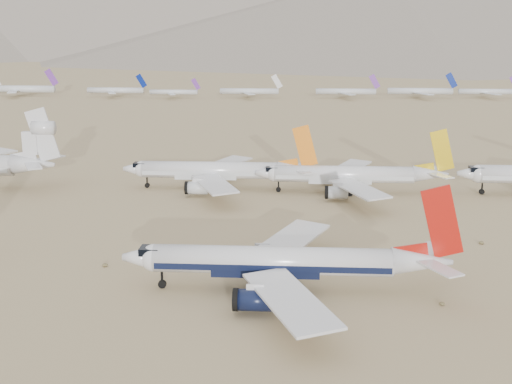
% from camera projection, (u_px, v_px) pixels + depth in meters
% --- Properties ---
extents(ground, '(7000.00, 7000.00, 0.00)m').
position_uv_depth(ground, '(278.00, 305.00, 95.26)').
color(ground, '#8C7651').
rests_on(ground, ground).
extents(main_airliner, '(49.78, 48.62, 17.57)m').
position_uv_depth(main_airliner, '(287.00, 262.00, 99.41)').
color(main_airliner, silver).
rests_on(main_airliner, ground).
extents(row2_gold_tail, '(46.71, 45.68, 16.63)m').
position_uv_depth(row2_gold_tail, '(352.00, 175.00, 160.70)').
color(row2_gold_tail, silver).
rests_on(row2_gold_tail, ground).
extents(row2_orange_tail, '(47.53, 46.50, 16.96)m').
position_uv_depth(row2_orange_tail, '(218.00, 171.00, 165.12)').
color(row2_orange_tail, silver).
rests_on(row2_orange_tail, ground).
extents(distant_storage_row, '(462.96, 52.73, 15.10)m').
position_uv_depth(distant_storage_row, '(213.00, 91.00, 396.46)').
color(distant_storage_row, silver).
rests_on(distant_storage_row, ground).
extents(desert_scrub, '(219.83, 121.67, 0.63)m').
position_uv_depth(desert_scrub, '(37.00, 383.00, 73.54)').
color(desert_scrub, brown).
rests_on(desert_scrub, ground).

